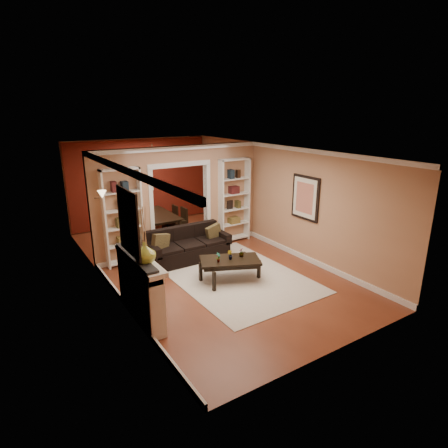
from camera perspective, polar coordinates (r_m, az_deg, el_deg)
floor at (r=9.02m, az=-3.09°, el=-6.13°), size 8.00×8.00×0.00m
ceiling at (r=8.33m, az=-3.39°, el=11.18°), size 8.00×8.00×0.00m
wall_back at (r=12.15m, az=-12.59°, el=6.26°), size 8.00×0.00×8.00m
wall_front at (r=5.63m, az=17.33°, el=-6.86°), size 8.00×0.00×8.00m
wall_left at (r=7.78m, az=-17.82°, el=-0.24°), size 0.00×8.00×8.00m
wall_right at (r=9.84m, az=8.28°, el=3.98°), size 0.00×8.00×8.00m
partition_wall at (r=9.61m, az=-6.75°, el=3.73°), size 4.50×0.15×2.70m
red_back_panel at (r=12.12m, az=-12.53°, el=6.10°), size 4.44×0.04×2.64m
dining_window at (r=12.05m, az=-12.54°, el=7.14°), size 0.78×0.03×0.98m
area_rug at (r=8.39m, az=1.77°, el=-7.94°), size 2.60×3.59×0.01m
sofa at (r=9.17m, az=-5.51°, el=-3.14°), size 2.03×0.88×0.79m
pillow_left at (r=8.80m, az=-9.67°, el=-2.71°), size 0.47×0.26×0.45m
pillow_right at (r=9.41m, az=-1.59°, el=-1.27°), size 0.41×0.17×0.40m
coffee_table at (r=8.14m, az=0.92°, el=-6.94°), size 1.43×1.14×0.48m
plant_left at (r=7.86m, az=-0.87°, el=-5.10°), size 0.14×0.13×0.22m
plant_center at (r=8.01m, az=0.93°, el=-4.74°), size 0.12×0.13×0.20m
plant_right at (r=8.17m, az=2.66°, el=-4.34°), size 0.15×0.15×0.19m
bookshelf_left at (r=8.97m, az=-15.15°, el=0.93°), size 0.90×0.30×2.30m
bookshelf_right at (r=10.27m, az=1.51°, el=3.56°), size 0.90×0.30×2.30m
fireplace at (r=6.76m, az=-12.48°, el=-9.51°), size 0.32×1.70×1.16m
vase at (r=6.19m, az=-11.94°, el=-4.31°), size 0.43×0.43×0.36m
mirror at (r=6.27m, az=-14.39°, el=0.24°), size 0.03×0.95×1.10m
wall_sconce at (r=8.20m, az=-18.47°, el=4.05°), size 0.18×0.18×0.22m
framed_art at (r=9.06m, az=12.26°, el=3.92°), size 0.04×0.85×1.05m
dining_table at (r=11.13m, az=-10.26°, el=-0.06°), size 1.81×1.01×0.64m
dining_chair_nw at (r=10.64m, az=-12.41°, el=-0.22°), size 0.58×0.58×0.92m
dining_chair_ne at (r=11.06m, az=-7.06°, el=0.42°), size 0.49×0.49×0.81m
dining_chair_sw at (r=11.20m, az=-13.47°, el=0.26°), size 0.39×0.39×0.80m
dining_chair_se at (r=11.59m, az=-8.34°, el=1.02°), size 0.43×0.43×0.75m
chandelier at (r=10.84m, az=-10.40°, el=8.70°), size 0.50×0.50×0.30m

